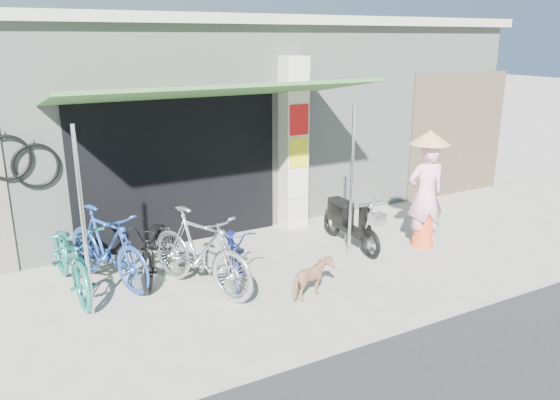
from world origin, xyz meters
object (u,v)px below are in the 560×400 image
bike_blue (107,247)px  bike_black (155,246)px  bike_silver (200,251)px  nun (426,191)px  bike_navy (234,250)px  moped (349,222)px  bike_teal (71,256)px  street_dog (312,279)px

bike_blue → bike_black: (0.65, -0.05, -0.10)m
bike_silver → nun: (3.79, -0.18, 0.37)m
bike_black → bike_navy: bearing=-4.2°
moped → bike_navy: bearing=-172.4°
bike_teal → bike_black: 1.13m
street_dog → nun: (2.60, 0.75, 0.67)m
street_dog → bike_black: bearing=24.3°
bike_blue → bike_navy: (1.62, -0.62, -0.14)m
street_dog → bike_silver: bearing=33.1°
bike_blue → nun: size_ratio=0.95×
bike_silver → bike_teal: bearing=130.8°
bike_teal → moped: (4.24, -0.39, -0.10)m
bike_blue → moped: (3.76, -0.42, -0.13)m
bike_silver → moped: (2.71, 0.39, -0.16)m
bike_black → street_dog: bearing=-20.6°
bike_black → bike_silver: 0.86m
bike_navy → street_dog: size_ratio=2.43×
street_dog → nun: 2.79m
bike_blue → bike_silver: bearing=-59.9°
bike_teal → bike_navy: size_ratio=1.26×
bike_blue → bike_navy: size_ratio=1.18×
bike_teal → nun: size_ratio=1.02×
bike_teal → street_dog: bearing=-36.2°
bike_black → bike_navy: 1.12m
bike_silver → bike_navy: bike_silver is taller
bike_navy → moped: (2.15, 0.20, 0.01)m
bike_silver → street_dog: bearing=-60.1°
bike_blue → nun: (4.83, -0.99, 0.39)m
moped → nun: nun is taller
street_dog → nun: size_ratio=0.33×
bike_teal → bike_black: (1.13, -0.02, -0.06)m
bike_teal → bike_blue: bearing=-0.5°
bike_blue → bike_black: bearing=-26.8°
bike_black → nun: size_ratio=0.89×
bike_blue → moped: bearing=-28.5°
bike_teal → bike_black: bike_teal is taller
bike_navy → street_dog: (0.61, -1.12, -0.14)m
bike_teal → moped: 4.26m
bike_teal → bike_blue: bike_blue is taller
street_dog → bike_navy: bearing=10.0°
bike_silver → street_dog: 1.53m
bike_teal → bike_navy: (2.09, -0.59, -0.11)m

